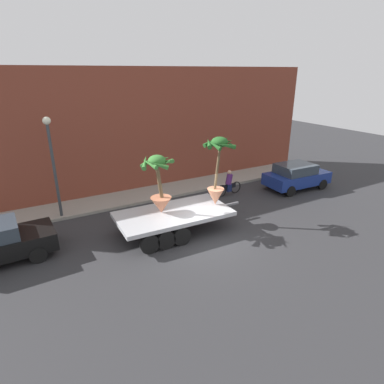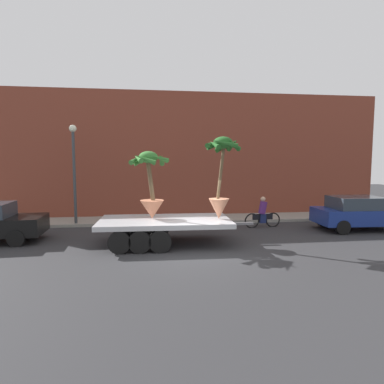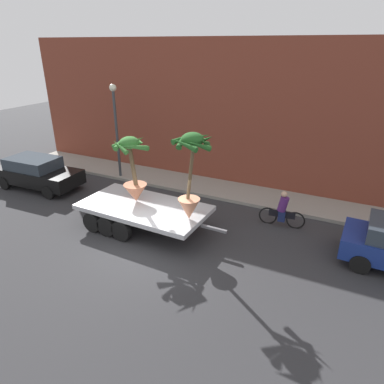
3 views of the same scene
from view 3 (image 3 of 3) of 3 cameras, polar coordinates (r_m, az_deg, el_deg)
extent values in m
plane|color=#2D2D30|center=(12.60, -7.22, -9.43)|extent=(60.00, 60.00, 0.00)
cube|color=gray|center=(17.35, 3.75, 0.64)|extent=(24.00, 2.20, 0.15)
cube|color=brown|center=(17.87, 6.21, 12.94)|extent=(24.00, 1.20, 7.13)
cube|color=#B7BABF|center=(13.59, -8.02, -2.56)|extent=(5.14, 2.75, 0.18)
cylinder|color=black|center=(15.57, -10.19, -1.18)|extent=(0.81, 0.24, 0.80)
cylinder|color=black|center=(13.96, -16.27, -4.86)|extent=(0.81, 0.24, 0.80)
cylinder|color=black|center=(15.17, -8.07, -1.72)|extent=(0.81, 0.24, 0.80)
cylinder|color=black|center=(13.51, -14.08, -5.59)|extent=(0.81, 0.24, 0.80)
cylinder|color=black|center=(14.80, -5.83, -2.27)|extent=(0.81, 0.24, 0.80)
cylinder|color=black|center=(13.09, -11.73, -6.36)|extent=(0.81, 0.24, 0.80)
cube|color=slate|center=(12.30, 3.67, -6.13)|extent=(1.00, 0.13, 0.10)
cone|color=tan|center=(12.25, -0.50, -2.83)|extent=(0.80, 0.80, 0.79)
cylinder|color=brown|center=(11.63, -0.21, 3.64)|extent=(0.36, 0.12, 2.17)
ellipsoid|color=#235B23|center=(11.28, 0.10, 8.77)|extent=(0.75, 0.75, 0.47)
cone|color=#235B23|center=(11.20, 2.13, 8.23)|extent=(0.35, 0.85, 0.49)
cone|color=#235B23|center=(11.58, 2.09, 8.68)|extent=(0.93, 0.64, 0.60)
cone|color=#235B23|center=(11.75, 0.75, 9.10)|extent=(1.01, 0.38, 0.45)
cone|color=#235B23|center=(11.67, -1.34, 9.07)|extent=(0.62, 0.97, 0.38)
cone|color=#235B23|center=(11.37, -1.86, 8.53)|extent=(0.42, 0.83, 0.44)
cone|color=#235B23|center=(10.89, -1.40, 7.97)|extent=(1.05, 0.34, 0.42)
cone|color=#235B23|center=(10.89, 0.97, 7.82)|extent=(0.77, 0.81, 0.51)
cone|color=#C17251|center=(13.81, -9.38, -0.13)|extent=(0.93, 0.93, 0.73)
cylinder|color=brown|center=(13.41, -9.92, 4.63)|extent=(0.37, 0.17, 1.69)
ellipsoid|color=#387A33|center=(13.20, -10.39, 8.11)|extent=(0.74, 0.74, 0.46)
cone|color=#387A33|center=(12.90, -8.80, 7.50)|extent=(0.33, 0.99, 0.54)
cone|color=#387A33|center=(13.29, -8.56, 8.14)|extent=(0.78, 0.75, 0.39)
cone|color=#387A33|center=(13.66, -9.74, 8.33)|extent=(0.97, 0.48, 0.55)
cone|color=#387A33|center=(13.66, -11.31, 8.28)|extent=(0.65, 0.98, 0.50)
cone|color=#387A33|center=(13.34, -12.12, 7.92)|extent=(0.48, 0.88, 0.39)
cone|color=#387A33|center=(12.99, -11.95, 7.41)|extent=(0.91, 0.48, 0.48)
cone|color=#387A33|center=(12.72, -9.87, 7.39)|extent=(0.85, 0.92, 0.38)
torus|color=black|center=(14.27, 16.88, -4.57)|extent=(0.74, 0.12, 0.74)
torus|color=black|center=(14.36, 12.54, -3.88)|extent=(0.74, 0.12, 0.74)
cube|color=black|center=(14.22, 14.78, -3.58)|extent=(1.04, 0.14, 0.28)
cylinder|color=#51236B|center=(14.03, 14.96, -1.95)|extent=(0.47, 0.37, 0.65)
sphere|color=tan|center=(13.86, 15.14, -0.38)|extent=(0.24, 0.24, 0.24)
cube|color=navy|center=(14.26, 14.74, -3.87)|extent=(0.30, 0.26, 0.44)
cylinder|color=black|center=(13.98, 26.76, -6.94)|extent=(0.65, 0.22, 0.64)
cylinder|color=black|center=(12.44, 26.24, -10.72)|extent=(0.65, 0.22, 0.64)
cube|color=black|center=(19.01, -24.24, 2.55)|extent=(4.57, 2.03, 0.70)
cube|color=#2D3842|center=(18.98, -25.02, 4.41)|extent=(2.54, 1.76, 0.56)
cylinder|color=black|center=(18.68, -19.10, 1.86)|extent=(0.65, 0.23, 0.64)
cylinder|color=black|center=(17.56, -22.80, -0.09)|extent=(0.65, 0.23, 0.64)
cylinder|color=black|center=(20.71, -25.14, 2.98)|extent=(0.65, 0.23, 0.64)
cylinder|color=black|center=(19.70, -28.77, 1.28)|extent=(0.65, 0.23, 0.64)
cylinder|color=#383D42|center=(18.52, -12.40, 9.22)|extent=(0.14, 0.14, 4.50)
sphere|color=#EAEACC|center=(18.09, -13.08, 16.59)|extent=(0.36, 0.36, 0.36)
camera|label=1|loc=(12.81, -73.02, 7.54)|focal=29.82mm
camera|label=2|loc=(8.78, -72.75, -18.80)|focal=30.32mm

